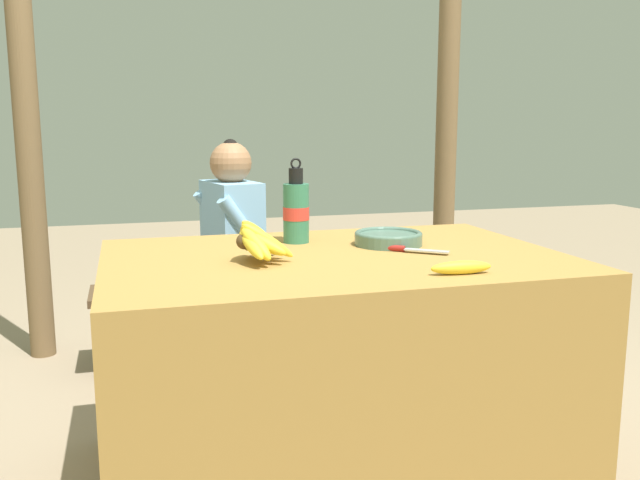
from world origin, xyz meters
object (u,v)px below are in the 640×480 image
Objects in this scene: serving_bowl at (388,238)px; water_bottle at (296,211)px; banana_bunch_green at (365,264)px; banana_bunch_ripe at (257,240)px; support_post_far at (448,79)px; seated_vendor at (224,239)px; wooden_bench at (269,292)px; support_post_near at (23,70)px; knife at (409,249)px; loose_banana_front at (461,268)px.

water_bottle is (-0.29, 0.13, 0.08)m from serving_bowl.
water_bottle reaches higher than banana_bunch_green.
water_bottle is 1.23× the size of banana_bunch_green.
banana_bunch_ripe is at bearing -123.45° from water_bottle.
serving_bowl is 0.08× the size of support_post_far.
seated_vendor is 0.39× the size of support_post_far.
wooden_bench is 1.56m from support_post_near.
serving_bowl reaches higher than knife.
loose_banana_front is 1.63m from wooden_bench.
support_post_near is (-1.28, 1.41, 0.62)m from serving_bowl.
loose_banana_front is at bearing 93.14° from seated_vendor.
banana_bunch_ripe is at bearing -122.39° from banana_bunch_green.
water_bottle is 1.63× the size of loose_banana_front.
water_bottle reaches higher than loose_banana_front.
support_post_near is (-1.30, 1.88, 0.63)m from loose_banana_front.
seated_vendor is at bearing -176.99° from banana_bunch_green.
water_bottle is 0.68m from loose_banana_front.
water_bottle is 0.10× the size of support_post_near.
serving_bowl reaches higher than loose_banana_front.
wooden_bench is 0.61× the size of support_post_near.
banana_bunch_ripe is at bearing 147.92° from loose_banana_front.
wooden_bench is at bearing 76.86° from banana_bunch_ripe.
serving_bowl is at bearing 93.12° from loose_banana_front.
serving_bowl is 1.35× the size of knife.
wooden_bench is 1.57× the size of seated_vendor.
wooden_bench is at bearing -163.53° from support_post_far.
banana_bunch_ripe reaches higher than serving_bowl.
loose_banana_front is at bearing -115.10° from support_post_far.
support_post_far is at bearing 0.00° from support_post_near.
knife is 0.06× the size of support_post_far.
banana_bunch_ripe is 0.35m from water_bottle.
support_post_far is at bearing 57.29° from serving_bowl.
banana_bunch_green is 0.09× the size of support_post_near.
serving_bowl is 2.00m from support_post_near.
wooden_bench is at bearing 97.75° from loose_banana_front.
support_post_near is (-0.87, 0.36, 0.78)m from seated_vendor.
serving_bowl is 0.33m from water_bottle.
banana_bunch_ripe is at bearing -162.07° from serving_bowl.
banana_bunch_green is at bearing -0.41° from wooden_bench.
support_post_far is (1.38, 1.57, 0.58)m from banana_bunch_ripe.
seated_vendor is at bearing 86.80° from banana_bunch_ripe.
knife is (-0.01, 0.33, -0.01)m from loose_banana_front.
wooden_bench is (0.29, 1.24, -0.48)m from banana_bunch_ripe.
seated_vendor reaches higher than loose_banana_front.
knife is at bearing -80.71° from wooden_bench.
banana_bunch_green is at bearing -11.62° from support_post_near.
support_post_near is at bearing 124.76° from loose_banana_front.
banana_bunch_green is at bearing 170.14° from seated_vendor.
loose_banana_front is at bearing -86.88° from serving_bowl.
loose_banana_front is 0.11× the size of wooden_bench.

